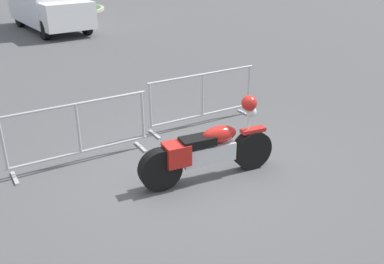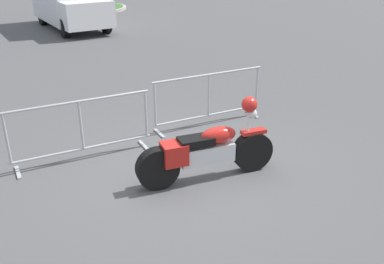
% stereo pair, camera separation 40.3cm
% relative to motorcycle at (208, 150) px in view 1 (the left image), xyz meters
% --- Properties ---
extents(ground_plane, '(120.00, 120.00, 0.00)m').
position_rel_motorcycle_xyz_m(ground_plane, '(-0.00, 0.37, -0.48)').
color(ground_plane, '#4C4C4F').
extents(motorcycle, '(2.22, 0.73, 1.27)m').
position_rel_motorcycle_xyz_m(motorcycle, '(0.00, 0.00, 0.00)').
color(motorcycle, black).
rests_on(motorcycle, ground).
extents(crowd_barrier_near, '(2.39, 0.74, 1.07)m').
position_rel_motorcycle_xyz_m(crowd_barrier_near, '(-1.33, 1.72, 0.07)').
color(crowd_barrier_near, '#9EA0A5').
rests_on(crowd_barrier_near, ground).
extents(crowd_barrier_far, '(2.39, 0.74, 1.07)m').
position_rel_motorcycle_xyz_m(crowd_barrier_far, '(1.33, 1.72, 0.07)').
color(crowd_barrier_far, '#9EA0A5').
rests_on(crowd_barrier_far, ground).
extents(planter_island, '(3.91, 3.91, 1.12)m').
position_rel_motorcycle_xyz_m(planter_island, '(5.83, 18.28, -0.16)').
color(planter_island, '#ADA89E').
rests_on(planter_island, ground).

